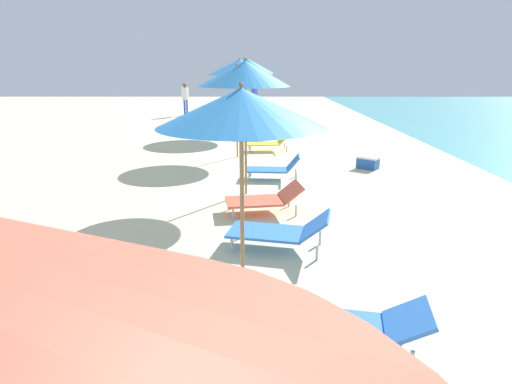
{
  "coord_description": "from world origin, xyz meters",
  "views": [
    {
      "loc": [
        0.71,
        3.58,
        2.67
      ],
      "look_at": [
        0.72,
        9.66,
        0.87
      ],
      "focal_mm": 29.95,
      "sensor_mm": 36.0,
      "label": 1
    }
  ],
  "objects_px": {
    "umbrella_third": "(240,108)",
    "umbrella_fourth": "(245,74)",
    "lounger_third_shoreside": "(280,230)",
    "lounger_third_inland": "(350,324)",
    "person_walking_near": "(254,96)",
    "lounger_fifth_shoreside": "(268,142)",
    "cooler_box": "(367,163)",
    "umbrella_farthest": "(247,66)",
    "lounger_farthest_inland": "(269,119)",
    "person_walking_mid": "(185,96)",
    "lounger_fourth_shoreside": "(274,168)",
    "umbrella_sixth": "(239,67)",
    "umbrella_fifth": "(236,76)",
    "lounger_sixth_shoreside": "(256,124)",
    "lounger_fourth_inland": "(264,199)",
    "lounger_sixth_inland": "(257,131)",
    "lounger_farthest_shoreside": "(264,114)"
  },
  "relations": [
    {
      "from": "lounger_third_shoreside",
      "to": "lounger_fourth_shoreside",
      "type": "height_order",
      "value": "lounger_fourth_shoreside"
    },
    {
      "from": "umbrella_third",
      "to": "lounger_fourth_shoreside",
      "type": "xyz_separation_m",
      "value": [
        0.62,
        5.46,
        -1.95
      ]
    },
    {
      "from": "lounger_fourth_shoreside",
      "to": "lounger_farthest_shoreside",
      "type": "height_order",
      "value": "lounger_fourth_shoreside"
    },
    {
      "from": "lounger_sixth_shoreside",
      "to": "person_walking_mid",
      "type": "bearing_deg",
      "value": -44.49
    },
    {
      "from": "lounger_fifth_shoreside",
      "to": "umbrella_farthest",
      "type": "height_order",
      "value": "umbrella_farthest"
    },
    {
      "from": "umbrella_sixth",
      "to": "umbrella_fifth",
      "type": "bearing_deg",
      "value": -89.17
    },
    {
      "from": "umbrella_third",
      "to": "lounger_farthest_inland",
      "type": "distance_m",
      "value": 15.16
    },
    {
      "from": "umbrella_farthest",
      "to": "lounger_farthest_inland",
      "type": "bearing_deg",
      "value": -49.04
    },
    {
      "from": "umbrella_third",
      "to": "umbrella_sixth",
      "type": "height_order",
      "value": "umbrella_sixth"
    },
    {
      "from": "lounger_fourth_shoreside",
      "to": "umbrella_third",
      "type": "bearing_deg",
      "value": 87.36
    },
    {
      "from": "lounger_farthest_inland",
      "to": "person_walking_mid",
      "type": "distance_m",
      "value": 6.43
    },
    {
      "from": "person_walking_mid",
      "to": "cooler_box",
      "type": "distance_m",
      "value": 14.69
    },
    {
      "from": "lounger_third_inland",
      "to": "lounger_fourth_shoreside",
      "type": "distance_m",
      "value": 6.56
    },
    {
      "from": "lounger_fourth_inland",
      "to": "lounger_farthest_inland",
      "type": "bearing_deg",
      "value": -101.01
    },
    {
      "from": "umbrella_third",
      "to": "person_walking_near",
      "type": "distance_m",
      "value": 21.21
    },
    {
      "from": "lounger_fourth_inland",
      "to": "umbrella_farthest",
      "type": "relative_size",
      "value": 0.49
    },
    {
      "from": "umbrella_farthest",
      "to": "cooler_box",
      "type": "distance_m",
      "value": 10.53
    },
    {
      "from": "lounger_third_shoreside",
      "to": "cooler_box",
      "type": "xyz_separation_m",
      "value": [
        2.65,
        5.28,
        -0.13
      ]
    },
    {
      "from": "umbrella_farthest",
      "to": "umbrella_third",
      "type": "bearing_deg",
      "value": -89.14
    },
    {
      "from": "lounger_third_shoreside",
      "to": "person_walking_near",
      "type": "xyz_separation_m",
      "value": [
        -0.46,
        19.87,
        0.68
      ]
    },
    {
      "from": "lounger_third_inland",
      "to": "umbrella_fourth",
      "type": "height_order",
      "value": "umbrella_fourth"
    },
    {
      "from": "lounger_sixth_shoreside",
      "to": "cooler_box",
      "type": "height_order",
      "value": "lounger_sixth_shoreside"
    },
    {
      "from": "umbrella_third",
      "to": "umbrella_fourth",
      "type": "bearing_deg",
      "value": 90.75
    },
    {
      "from": "cooler_box",
      "to": "lounger_fifth_shoreside",
      "type": "bearing_deg",
      "value": 135.8
    },
    {
      "from": "person_walking_near",
      "to": "cooler_box",
      "type": "bearing_deg",
      "value": -48.57
    },
    {
      "from": "lounger_third_shoreside",
      "to": "lounger_third_inland",
      "type": "xyz_separation_m",
      "value": [
        0.55,
        -2.38,
        -0.03
      ]
    },
    {
      "from": "lounger_sixth_shoreside",
      "to": "umbrella_fourth",
      "type": "bearing_deg",
      "value": 99.82
    },
    {
      "from": "lounger_fourth_shoreside",
      "to": "person_walking_mid",
      "type": "distance_m",
      "value": 14.71
    },
    {
      "from": "umbrella_third",
      "to": "cooler_box",
      "type": "distance_m",
      "value": 7.59
    },
    {
      "from": "lounger_third_inland",
      "to": "lounger_fourth_shoreside",
      "type": "height_order",
      "value": "lounger_fourth_shoreside"
    },
    {
      "from": "umbrella_fourth",
      "to": "umbrella_farthest",
      "type": "xyz_separation_m",
      "value": [
        -0.19,
        12.0,
        0.16
      ]
    },
    {
      "from": "lounger_third_inland",
      "to": "umbrella_sixth",
      "type": "distance_m",
      "value": 13.86
    },
    {
      "from": "lounger_third_inland",
      "to": "person_walking_mid",
      "type": "distance_m",
      "value": 21.15
    },
    {
      "from": "lounger_fifth_shoreside",
      "to": "umbrella_farthest",
      "type": "distance_m",
      "value": 7.55
    },
    {
      "from": "lounger_sixth_shoreside",
      "to": "cooler_box",
      "type": "bearing_deg",
      "value": 124.25
    },
    {
      "from": "umbrella_fifth",
      "to": "lounger_farthest_shoreside",
      "type": "bearing_deg",
      "value": 83.8
    },
    {
      "from": "lounger_fourth_inland",
      "to": "lounger_farthest_shoreside",
      "type": "xyz_separation_m",
      "value": [
        0.25,
        14.26,
        0.02
      ]
    },
    {
      "from": "lounger_fourth_inland",
      "to": "lounger_farthest_inland",
      "type": "xyz_separation_m",
      "value": [
        0.47,
        12.06,
        0.04
      ]
    },
    {
      "from": "lounger_fifth_shoreside",
      "to": "person_walking_near",
      "type": "relative_size",
      "value": 0.89
    },
    {
      "from": "umbrella_fourth",
      "to": "lounger_sixth_inland",
      "type": "distance_m",
      "value": 7.55
    },
    {
      "from": "lounger_fourth_inland",
      "to": "person_walking_near",
      "type": "xyz_separation_m",
      "value": [
        -0.26,
        18.21,
        0.7
      ]
    },
    {
      "from": "lounger_fourth_shoreside",
      "to": "lounger_sixth_shoreside",
      "type": "xyz_separation_m",
      "value": [
        -0.42,
        8.2,
        0.02
      ]
    },
    {
      "from": "umbrella_farthest",
      "to": "lounger_farthest_shoreside",
      "type": "bearing_deg",
      "value": 50.64
    },
    {
      "from": "lounger_farthest_shoreside",
      "to": "lounger_farthest_inland",
      "type": "bearing_deg",
      "value": 103.76
    },
    {
      "from": "lounger_third_shoreside",
      "to": "lounger_sixth_inland",
      "type": "height_order",
      "value": "lounger_third_shoreside"
    },
    {
      "from": "umbrella_fourth",
      "to": "lounger_farthest_inland",
      "type": "bearing_deg",
      "value": 85.47
    },
    {
      "from": "umbrella_fourth",
      "to": "person_walking_near",
      "type": "distance_m",
      "value": 17.02
    },
    {
      "from": "umbrella_third",
      "to": "umbrella_fourth",
      "type": "distance_m",
      "value": 4.23
    },
    {
      "from": "umbrella_fifth",
      "to": "lounger_sixth_inland",
      "type": "xyz_separation_m",
      "value": [
        0.63,
        3.29,
        -2.07
      ]
    },
    {
      "from": "lounger_third_inland",
      "to": "lounger_sixth_shoreside",
      "type": "bearing_deg",
      "value": -75.23
    }
  ]
}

